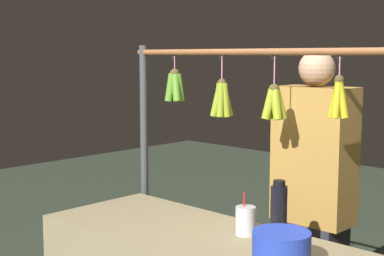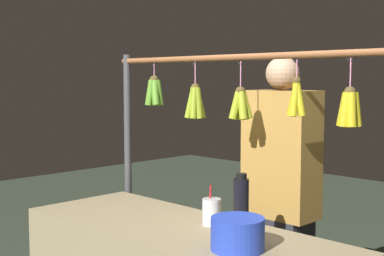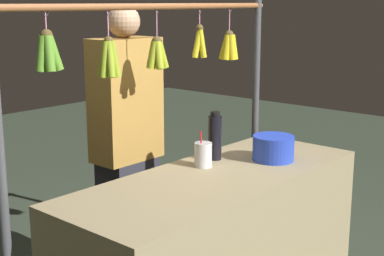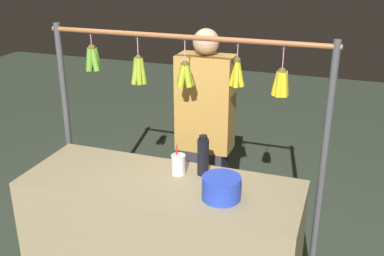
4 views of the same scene
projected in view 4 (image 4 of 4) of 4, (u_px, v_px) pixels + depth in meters
market_counter at (162, 241)px, 2.91m from camera, size 1.69×0.63×0.85m
display_rack at (181, 106)px, 2.99m from camera, size 1.87×0.12×1.68m
water_bottle at (203, 156)px, 2.80m from camera, size 0.07×0.07×0.26m
blue_bucket at (221, 188)px, 2.55m from camera, size 0.22×0.22×0.13m
drink_cup at (178, 164)px, 2.83m from camera, size 0.09×0.09×0.19m
vendor_person at (205, 144)px, 3.36m from camera, size 0.39×0.21×1.65m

